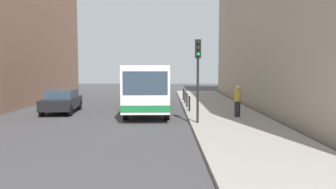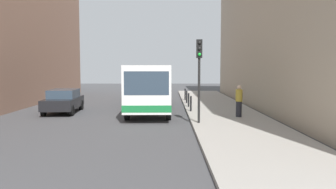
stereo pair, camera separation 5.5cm
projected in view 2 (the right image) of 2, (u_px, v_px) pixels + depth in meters
The scene contains 12 objects.
ground_plane at pixel (132, 117), 20.30m from camera, with size 80.00×80.00×0.00m, color #424244.
sidewalk at pixel (225, 116), 20.32m from camera, with size 4.40×40.00×0.15m, color #9E9991.
building_right at pixel (306, 7), 23.78m from camera, with size 7.00×32.00×13.92m, color #B2A38C.
bus at pixel (149, 85), 23.16m from camera, with size 2.70×11.06×3.00m.
car_beside_bus at pixel (62, 100), 22.28m from camera, with size 2.06×4.49×1.48m.
car_behind_bus at pixel (146, 90), 32.82m from camera, with size 1.91×4.42×1.48m.
traffic_light at pixel (198, 65), 17.17m from camera, with size 0.28×0.33×4.10m.
bollard_near at pixel (189, 104), 21.90m from camera, with size 0.11×0.11×0.95m, color black.
bollard_mid at pixel (187, 100), 24.33m from camera, with size 0.11×0.11×0.95m, color black.
bollard_far at pixel (185, 97), 26.75m from camera, with size 0.11×0.11×0.95m, color black.
bollard_farthest at pixel (184, 94), 29.17m from camera, with size 0.11×0.11×0.95m, color black.
pedestrian_near_signal at pixel (237, 101), 19.42m from camera, with size 0.38×0.38×1.76m.
Camera 2 is at (2.02, -20.14, 2.94)m, focal length 37.54 mm.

